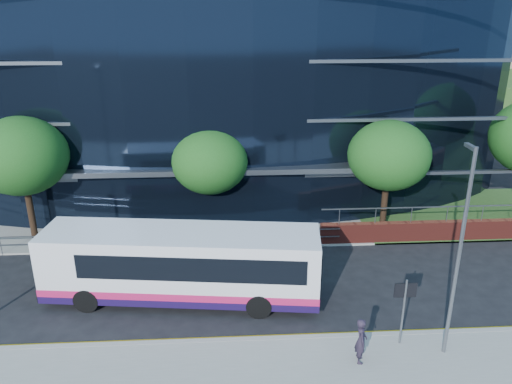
{
  "coord_description": "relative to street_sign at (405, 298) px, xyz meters",
  "views": [
    {
      "loc": [
        -2.0,
        -17.25,
        12.44
      ],
      "look_at": [
        -0.5,
        8.0,
        2.9
      ],
      "focal_mm": 35.0,
      "sensor_mm": 36.0,
      "label": 1
    }
  ],
  "objects": [
    {
      "name": "tree_far_c",
      "position": [
        2.5,
        10.59,
        2.39
      ],
      "size": [
        4.62,
        4.62,
        6.51
      ],
      "color": "black",
      "rests_on": "ground"
    },
    {
      "name": "guard_railings",
      "position": [
        -12.5,
        8.59,
        -1.33
      ],
      "size": [
        24.0,
        0.05,
        1.1
      ],
      "color": "slate",
      "rests_on": "ground"
    },
    {
      "name": "yellow_line_outer",
      "position": [
        -4.5,
        0.79,
        -2.14
      ],
      "size": [
        80.0,
        0.08,
        0.01
      ],
      "primitive_type": "cube",
      "color": "gold",
      "rests_on": "ground"
    },
    {
      "name": "street_sign",
      "position": [
        0.0,
        0.0,
        0.0
      ],
      "size": [
        0.85,
        0.09,
        2.8
      ],
      "color": "slate",
      "rests_on": "pavement_near"
    },
    {
      "name": "ground",
      "position": [
        -4.5,
        1.59,
        -2.15
      ],
      "size": [
        200.0,
        200.0,
        0.0
      ],
      "primitive_type": "plane",
      "color": "black",
      "rests_on": "ground"
    },
    {
      "name": "far_forecourt",
      "position": [
        -10.5,
        12.59,
        -2.1
      ],
      "size": [
        50.0,
        8.0,
        0.1
      ],
      "primitive_type": "cube",
      "color": "gray",
      "rests_on": "ground"
    },
    {
      "name": "city_bus",
      "position": [
        -8.53,
        3.87,
        -0.41
      ],
      "size": [
        12.34,
        4.2,
        3.28
      ],
      "rotation": [
        0.0,
        0.0,
        -0.12
      ],
      "color": "silver",
      "rests_on": "ground"
    },
    {
      "name": "apartment_block",
      "position": [
        27.5,
        58.8,
        8.96
      ],
      "size": [
        60.0,
        42.0,
        30.0
      ],
      "color": "#2D511E",
      "rests_on": "ground"
    },
    {
      "name": "pedestrian",
      "position": [
        -1.81,
        -0.94,
        -1.11
      ],
      "size": [
        0.51,
        0.7,
        1.78
      ],
      "primitive_type": "imported",
      "rotation": [
        0.0,
        0.0,
        1.44
      ],
      "color": "#261D2C",
      "rests_on": "pavement_near"
    },
    {
      "name": "kerb",
      "position": [
        -4.5,
        0.59,
        -2.07
      ],
      "size": [
        80.0,
        0.25,
        0.16
      ],
      "primitive_type": "cube",
      "color": "gray",
      "rests_on": "ground"
    },
    {
      "name": "streetlight_east",
      "position": [
        1.5,
        -0.59,
        2.29
      ],
      "size": [
        0.15,
        0.77,
        8.0
      ],
      "color": "slate",
      "rests_on": "pavement_near"
    },
    {
      "name": "yellow_line_inner",
      "position": [
        -4.5,
        0.94,
        -2.14
      ],
      "size": [
        80.0,
        0.08,
        0.01
      ],
      "primitive_type": "cube",
      "color": "gold",
      "rests_on": "ground"
    },
    {
      "name": "tree_far_a",
      "position": [
        -17.5,
        10.59,
        2.71
      ],
      "size": [
        4.95,
        4.95,
        6.98
      ],
      "color": "black",
      "rests_on": "ground"
    },
    {
      "name": "tree_dist_e",
      "position": [
        19.5,
        41.59,
        2.39
      ],
      "size": [
        4.62,
        4.62,
        6.51
      ],
      "color": "black",
      "rests_on": "ground"
    },
    {
      "name": "glass_office",
      "position": [
        -8.5,
        22.44,
        5.85
      ],
      "size": [
        44.0,
        23.1,
        16.0
      ],
      "color": "black",
      "rests_on": "ground"
    },
    {
      "name": "tree_far_b",
      "position": [
        -7.5,
        11.09,
        2.06
      ],
      "size": [
        4.29,
        4.29,
        6.05
      ],
      "color": "black",
      "rests_on": "ground"
    }
  ]
}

